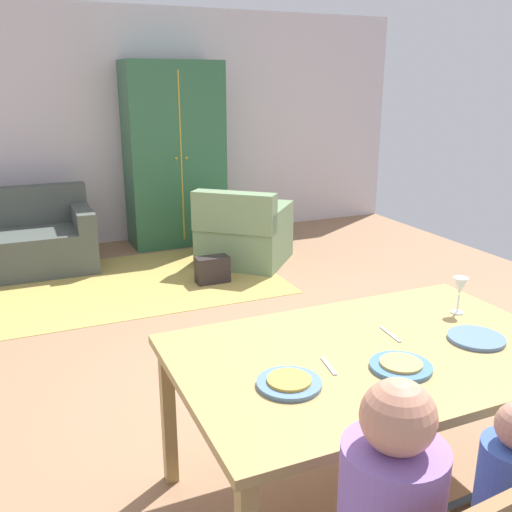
% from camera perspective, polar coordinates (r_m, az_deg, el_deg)
% --- Properties ---
extents(ground_plane, '(7.20, 6.33, 0.02)m').
position_cam_1_polar(ground_plane, '(4.30, -3.64, -8.80)').
color(ground_plane, '#946D4E').
extents(back_wall, '(7.20, 0.10, 2.70)m').
position_cam_1_polar(back_wall, '(7.00, -13.15, 12.45)').
color(back_wall, silver).
rests_on(back_wall, ground_plane).
extents(dining_table, '(1.72, 1.08, 0.76)m').
position_cam_1_polar(dining_table, '(2.55, 11.76, -10.59)').
color(dining_table, '#A5864D').
rests_on(dining_table, ground_plane).
extents(plate_near_man, '(0.25, 0.25, 0.02)m').
position_cam_1_polar(plate_near_man, '(2.21, 3.35, -12.69)').
color(plate_near_man, '#53789D').
rests_on(plate_near_man, dining_table).
extents(pizza_near_man, '(0.17, 0.17, 0.01)m').
position_cam_1_polar(pizza_near_man, '(2.20, 3.36, -12.35)').
color(pizza_near_man, gold).
rests_on(pizza_near_man, plate_near_man).
extents(plate_near_child, '(0.25, 0.25, 0.02)m').
position_cam_1_polar(plate_near_child, '(2.39, 14.37, -10.73)').
color(plate_near_child, teal).
rests_on(plate_near_child, dining_table).
extents(pizza_near_child, '(0.17, 0.17, 0.01)m').
position_cam_1_polar(pizza_near_child, '(2.38, 14.39, -10.41)').
color(pizza_near_child, tan).
rests_on(pizza_near_child, plate_near_child).
extents(plate_near_woman, '(0.25, 0.25, 0.02)m').
position_cam_1_polar(plate_near_woman, '(2.74, 21.29, -7.73)').
color(plate_near_woman, '#5777A2').
rests_on(plate_near_woman, dining_table).
extents(wine_glass, '(0.07, 0.07, 0.19)m').
position_cam_1_polar(wine_glass, '(2.97, 19.83, -3.04)').
color(wine_glass, silver).
rests_on(wine_glass, dining_table).
extents(fork, '(0.04, 0.15, 0.01)m').
position_cam_1_polar(fork, '(2.36, 7.32, -10.92)').
color(fork, silver).
rests_on(fork, dining_table).
extents(knife, '(0.03, 0.17, 0.01)m').
position_cam_1_polar(knife, '(2.68, 13.35, -7.67)').
color(knife, silver).
rests_on(knife, dining_table).
extents(area_rug, '(2.60, 1.80, 0.01)m').
position_cam_1_polar(area_rug, '(5.64, -11.41, -2.50)').
color(area_rug, tan).
rests_on(area_rug, ground_plane).
extents(armchair, '(1.21, 1.21, 0.82)m').
position_cam_1_polar(armchair, '(6.01, -1.27, 2.21)').
color(armchair, gray).
rests_on(armchair, ground_plane).
extents(armoire, '(1.10, 0.59, 2.10)m').
position_cam_1_polar(armoire, '(6.76, -8.21, 10.01)').
color(armoire, '#2E613F').
rests_on(armoire, ground_plane).
extents(handbag, '(0.32, 0.16, 0.26)m').
position_cam_1_polar(handbag, '(5.48, -4.40, -1.39)').
color(handbag, '#2B2424').
rests_on(handbag, ground_plane).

